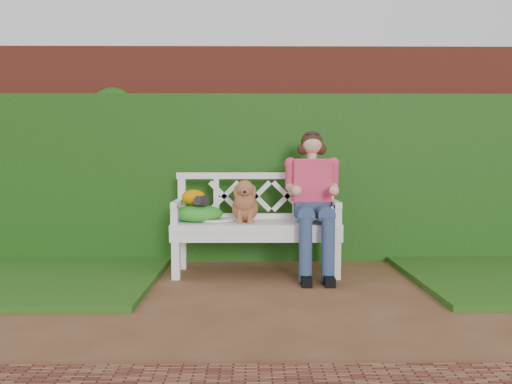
{
  "coord_description": "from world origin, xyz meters",
  "views": [
    {
      "loc": [
        -0.28,
        -3.44,
        1.07
      ],
      "look_at": [
        -0.24,
        1.07,
        0.75
      ],
      "focal_mm": 35.0,
      "sensor_mm": 36.0,
      "label": 1
    }
  ],
  "objects": [
    {
      "name": "baseball_glove",
      "position": [
        -0.81,
        1.08,
        0.7
      ],
      "size": [
        0.26,
        0.23,
        0.14
      ],
      "primitive_type": "ellipsoid",
      "rotation": [
        0.0,
        0.0,
        -0.4
      ],
      "color": "#CE7900",
      "rests_on": "green_bag"
    },
    {
      "name": "ground",
      "position": [
        0.0,
        0.0,
        0.0
      ],
      "size": [
        60.0,
        60.0,
        0.0
      ],
      "primitive_type": "plane",
      "color": "brown"
    },
    {
      "name": "brick_wall",
      "position": [
        0.0,
        1.9,
        1.1
      ],
      "size": [
        10.0,
        0.3,
        2.2
      ],
      "primitive_type": "cube",
      "color": "maroon",
      "rests_on": "ground"
    },
    {
      "name": "ivy_hedge",
      "position": [
        0.0,
        1.68,
        0.85
      ],
      "size": [
        10.0,
        0.18,
        1.7
      ],
      "primitive_type": "cube",
      "color": "#285417",
      "rests_on": "ground"
    },
    {
      "name": "garden_bench",
      "position": [
        -0.24,
        1.07,
        0.24
      ],
      "size": [
        1.58,
        0.61,
        0.48
      ],
      "primitive_type": null,
      "rotation": [
        0.0,
        0.0,
        0.01
      ],
      "color": "white",
      "rests_on": "ground"
    },
    {
      "name": "dog",
      "position": [
        -0.34,
        1.05,
        0.67
      ],
      "size": [
        0.29,
        0.37,
        0.39
      ],
      "primitive_type": null,
      "rotation": [
        0.0,
        0.0,
        -0.09
      ],
      "color": "olive",
      "rests_on": "garden_bench"
    },
    {
      "name": "green_bag",
      "position": [
        -0.77,
        1.08,
        0.56
      ],
      "size": [
        0.51,
        0.43,
        0.15
      ],
      "primitive_type": null,
      "rotation": [
        0.0,
        0.0,
        0.19
      ],
      "color": "#26732E",
      "rests_on": "garden_bench"
    },
    {
      "name": "tennis_racket",
      "position": [
        -0.63,
        1.07,
        0.49
      ],
      "size": [
        0.66,
        0.43,
        0.03
      ],
      "primitive_type": null,
      "rotation": [
        0.0,
        0.0,
        -0.32
      ],
      "color": "white",
      "rests_on": "garden_bench"
    },
    {
      "name": "seated_woman",
      "position": [
        0.26,
        1.05,
        0.61
      ],
      "size": [
        0.73,
        0.83,
        1.23
      ],
      "primitive_type": null,
      "rotation": [
        0.0,
        0.0,
        0.36
      ],
      "color": "#DD3949",
      "rests_on": "ground"
    },
    {
      "name": "camera_item",
      "position": [
        -0.75,
        1.05,
        0.68
      ],
      "size": [
        0.16,
        0.14,
        0.09
      ],
      "primitive_type": "cube",
      "rotation": [
        0.0,
        0.0,
        -0.42
      ],
      "color": "#272323",
      "rests_on": "green_bag"
    },
    {
      "name": "grass_left",
      "position": [
        -2.4,
        0.9,
        0.03
      ],
      "size": [
        2.6,
        2.0,
        0.05
      ],
      "primitive_type": "cube",
      "color": "#163610",
      "rests_on": "ground"
    }
  ]
}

